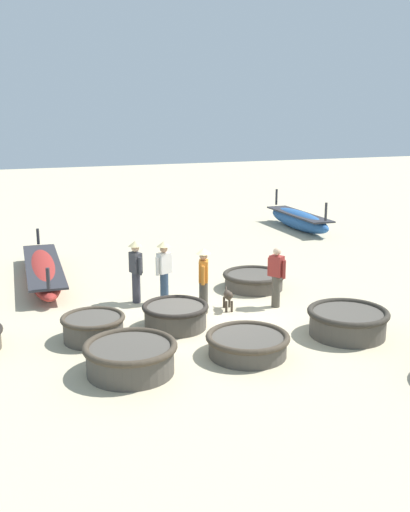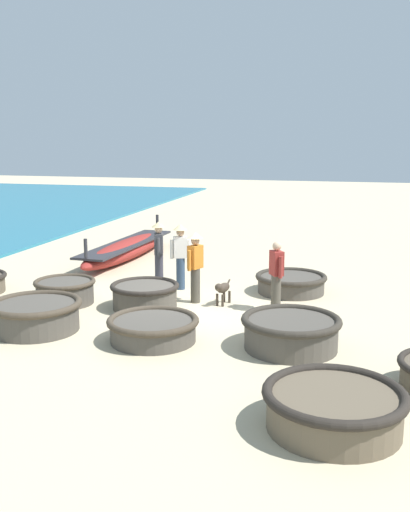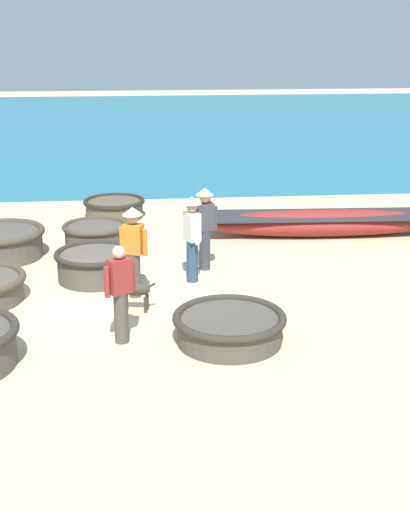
{
  "view_description": "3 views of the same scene",
  "coord_description": "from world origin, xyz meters",
  "px_view_note": "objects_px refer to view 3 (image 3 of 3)",
  "views": [
    {
      "loc": [
        -4.7,
        -12.75,
        5.02
      ],
      "look_at": [
        0.87,
        2.35,
        1.02
      ],
      "focal_mm": 42.0,
      "sensor_mm": 36.0,
      "label": 1
    },
    {
      "loc": [
        3.88,
        -12.41,
        3.84
      ],
      "look_at": [
        0.03,
        2.18,
        0.8
      ],
      "focal_mm": 42.0,
      "sensor_mm": 36.0,
      "label": 2
    },
    {
      "loc": [
        12.31,
        0.82,
        4.76
      ],
      "look_at": [
        0.28,
        1.92,
        0.76
      ],
      "focal_mm": 50.0,
      "sensor_mm": 36.0,
      "label": 3
    }
  ],
  "objects_px": {
    "coracle_weathered": "(1,242)",
    "coracle_far_right": "(229,326)",
    "coracle_nearest": "(95,235)",
    "fisherman_by_coracle": "(134,246)",
    "coracle_tilted": "(114,207)",
    "dog": "(133,290)",
    "fisherman_crouching": "(120,292)",
    "long_boat_red_hull": "(323,222)",
    "fisherman_hauling": "(205,223)",
    "fisherman_standing_right": "(192,233)",
    "coracle_center": "(95,264)"
  },
  "relations": [
    {
      "from": "coracle_weathered",
      "to": "fisherman_standing_right",
      "type": "relative_size",
      "value": 1.1
    },
    {
      "from": "coracle_weathered",
      "to": "coracle_tilted",
      "type": "xyz_separation_m",
      "value": [
        -3.03,
        2.27,
        -0.08
      ]
    },
    {
      "from": "coracle_tilted",
      "to": "fisherman_by_coracle",
      "type": "xyz_separation_m",
      "value": [
        5.57,
        0.53,
        0.7
      ]
    },
    {
      "from": "coracle_far_right",
      "to": "fisherman_by_coracle",
      "type": "xyz_separation_m",
      "value": [
        -2.06,
        -1.47,
        0.7
      ]
    },
    {
      "from": "coracle_far_right",
      "to": "dog",
      "type": "bearing_deg",
      "value": -133.31
    },
    {
      "from": "long_boat_red_hull",
      "to": "fisherman_by_coracle",
      "type": "relative_size",
      "value": 3.48
    },
    {
      "from": "fisherman_crouching",
      "to": "fisherman_by_coracle",
      "type": "distance_m",
      "value": 1.93
    },
    {
      "from": "coracle_center",
      "to": "dog",
      "type": "height_order",
      "value": "coracle_center"
    },
    {
      "from": "coracle_nearest",
      "to": "fisherman_by_coracle",
      "type": "xyz_separation_m",
      "value": [
        2.91,
        0.86,
        0.65
      ]
    },
    {
      "from": "coracle_far_right",
      "to": "fisherman_standing_right",
      "type": "height_order",
      "value": "fisherman_standing_right"
    },
    {
      "from": "coracle_far_right",
      "to": "fisherman_crouching",
      "type": "distance_m",
      "value": 1.77
    },
    {
      "from": "coracle_tilted",
      "to": "long_boat_red_hull",
      "type": "bearing_deg",
      "value": 66.82
    },
    {
      "from": "coracle_nearest",
      "to": "coracle_weathered",
      "type": "bearing_deg",
      "value": -78.95
    },
    {
      "from": "coracle_far_right",
      "to": "coracle_tilted",
      "type": "relative_size",
      "value": 1.14
    },
    {
      "from": "fisherman_by_coracle",
      "to": "fisherman_standing_right",
      "type": "bearing_deg",
      "value": 122.46
    },
    {
      "from": "long_boat_red_hull",
      "to": "fisherman_crouching",
      "type": "relative_size",
      "value": 3.7
    },
    {
      "from": "coracle_nearest",
      "to": "dog",
      "type": "xyz_separation_m",
      "value": [
        3.57,
        0.84,
        0.06
      ]
    },
    {
      "from": "fisherman_crouching",
      "to": "fisherman_by_coracle",
      "type": "relative_size",
      "value": 0.94
    },
    {
      "from": "fisherman_standing_right",
      "to": "fisherman_hauling",
      "type": "relative_size",
      "value": 1.0
    },
    {
      "from": "coracle_weathered",
      "to": "fisherman_standing_right",
      "type": "height_order",
      "value": "fisherman_standing_right"
    },
    {
      "from": "coracle_nearest",
      "to": "coracle_far_right",
      "type": "relative_size",
      "value": 0.8
    },
    {
      "from": "coracle_tilted",
      "to": "dog",
      "type": "height_order",
      "value": "dog"
    },
    {
      "from": "coracle_tilted",
      "to": "dog",
      "type": "bearing_deg",
      "value": 4.67
    },
    {
      "from": "coracle_tilted",
      "to": "fisherman_hauling",
      "type": "xyz_separation_m",
      "value": [
        4.19,
        1.93,
        0.7
      ]
    },
    {
      "from": "coracle_center",
      "to": "fisherman_standing_right",
      "type": "relative_size",
      "value": 0.93
    },
    {
      "from": "fisherman_standing_right",
      "to": "fisherman_crouching",
      "type": "xyz_separation_m",
      "value": [
        2.61,
        -1.29,
        -0.12
      ]
    },
    {
      "from": "coracle_center",
      "to": "fisherman_crouching",
      "type": "xyz_separation_m",
      "value": [
        2.89,
        0.56,
        0.52
      ]
    },
    {
      "from": "coracle_weathered",
      "to": "coracle_far_right",
      "type": "relative_size",
      "value": 1.04
    },
    {
      "from": "coracle_nearest",
      "to": "long_boat_red_hull",
      "type": "xyz_separation_m",
      "value": [
        -0.57,
        5.19,
        0.01
      ]
    },
    {
      "from": "coracle_far_right",
      "to": "coracle_tilted",
      "type": "bearing_deg",
      "value": -165.34
    },
    {
      "from": "coracle_tilted",
      "to": "fisherman_by_coracle",
      "type": "distance_m",
      "value": 5.63
    },
    {
      "from": "coracle_weathered",
      "to": "fisherman_crouching",
      "type": "relative_size",
      "value": 1.17
    },
    {
      "from": "coracle_nearest",
      "to": "fisherman_by_coracle",
      "type": "relative_size",
      "value": 0.85
    },
    {
      "from": "coracle_far_right",
      "to": "fisherman_standing_right",
      "type": "distance_m",
      "value": 2.87
    },
    {
      "from": "coracle_nearest",
      "to": "fisherman_crouching",
      "type": "distance_m",
      "value": 4.91
    },
    {
      "from": "fisherman_standing_right",
      "to": "fisherman_crouching",
      "type": "height_order",
      "value": "fisherman_standing_right"
    },
    {
      "from": "fisherman_standing_right",
      "to": "coracle_nearest",
      "type": "bearing_deg",
      "value": -138.61
    },
    {
      "from": "coracle_weathered",
      "to": "fisherman_crouching",
      "type": "distance_m",
      "value": 5.18
    },
    {
      "from": "coracle_tilted",
      "to": "fisherman_standing_right",
      "type": "xyz_separation_m",
      "value": [
        4.87,
        1.63,
        0.7
      ]
    },
    {
      "from": "fisherman_crouching",
      "to": "long_boat_red_hull",
      "type": "bearing_deg",
      "value": 140.01
    },
    {
      "from": "coracle_nearest",
      "to": "coracle_far_right",
      "type": "xyz_separation_m",
      "value": [
        4.98,
        2.32,
        -0.05
      ]
    },
    {
      "from": "coracle_center",
      "to": "fisherman_hauling",
      "type": "bearing_deg",
      "value": 100.59
    },
    {
      "from": "fisherman_crouching",
      "to": "fisherman_hauling",
      "type": "bearing_deg",
      "value": 154.19
    },
    {
      "from": "fisherman_hauling",
      "to": "dog",
      "type": "relative_size",
      "value": 2.47
    },
    {
      "from": "coracle_center",
      "to": "long_boat_red_hull",
      "type": "xyz_separation_m",
      "value": [
        -2.51,
        5.09,
        0.0
      ]
    },
    {
      "from": "fisherman_crouching",
      "to": "fisherman_standing_right",
      "type": "bearing_deg",
      "value": 153.68
    },
    {
      "from": "coracle_weathered",
      "to": "coracle_tilted",
      "type": "distance_m",
      "value": 3.79
    },
    {
      "from": "coracle_center",
      "to": "fisherman_by_coracle",
      "type": "height_order",
      "value": "fisherman_by_coracle"
    },
    {
      "from": "long_boat_red_hull",
      "to": "fisherman_hauling",
      "type": "bearing_deg",
      "value": -54.35
    },
    {
      "from": "coracle_tilted",
      "to": "fisherman_standing_right",
      "type": "relative_size",
      "value": 0.93
    }
  ]
}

